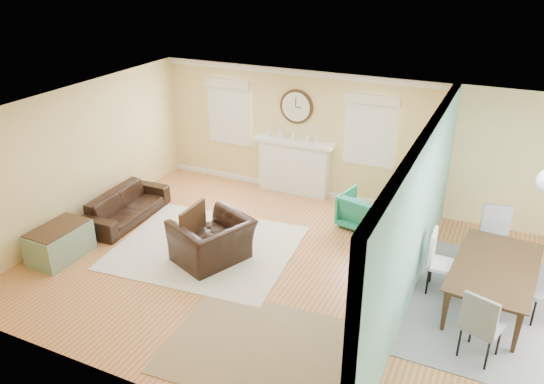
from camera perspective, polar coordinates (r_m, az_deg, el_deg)
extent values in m
plane|color=#B0642E|center=(8.52, 4.08, -9.08)|extent=(9.00, 9.00, 0.00)
cube|color=#D7BA7D|center=(10.54, 10.24, 5.28)|extent=(9.00, 0.02, 2.60)
cube|color=#D7BA7D|center=(5.57, -7.08, -13.43)|extent=(9.00, 0.02, 2.60)
cube|color=#D7BA7D|center=(10.21, -19.97, 3.53)|extent=(0.02, 6.00, 2.60)
cube|color=white|center=(7.41, 4.68, 7.91)|extent=(9.00, 6.00, 0.02)
cube|color=#D7BA7D|center=(8.81, 16.83, 0.66)|extent=(0.12, 3.20, 2.60)
cube|color=#D7BA7D|center=(5.47, 9.82, -14.51)|extent=(0.12, 1.00, 2.60)
cube|color=#D7BA7D|center=(6.10, 14.18, 1.49)|extent=(0.12, 1.80, 0.40)
cube|color=white|center=(7.47, 14.07, -5.15)|extent=(0.04, 0.12, 2.20)
cube|color=white|center=(5.99, 10.37, -13.04)|extent=(0.04, 0.12, 2.20)
cube|color=white|center=(6.19, 13.36, -0.10)|extent=(0.04, 1.92, 0.12)
cube|color=#69BDAF|center=(7.54, 15.58, -3.34)|extent=(0.02, 6.00, 2.60)
cube|color=white|center=(11.13, 2.34, 2.60)|extent=(1.50, 0.24, 1.10)
cube|color=white|center=(10.90, 2.34, 5.37)|extent=(1.70, 0.30, 0.08)
cube|color=black|center=(11.24, 2.54, 2.54)|extent=(0.85, 0.02, 0.75)
cube|color=gold|center=(11.17, 2.31, 1.96)|extent=(0.85, 0.02, 0.62)
cylinder|color=#3E2918|center=(10.80, 2.65, 9.17)|extent=(0.70, 0.06, 0.70)
cylinder|color=silver|center=(10.76, 2.58, 9.13)|extent=(0.60, 0.01, 0.60)
cube|color=black|center=(10.73, 2.58, 9.64)|extent=(0.02, 0.01, 0.20)
cube|color=black|center=(10.74, 2.87, 9.08)|extent=(0.12, 0.01, 0.02)
cube|color=white|center=(11.54, -4.56, 8.59)|extent=(0.90, 0.03, 1.30)
cube|color=white|center=(11.52, -4.64, 8.56)|extent=(1.00, 0.04, 1.40)
cube|color=silver|center=(11.32, -4.85, 11.57)|extent=(1.05, 0.10, 0.18)
cube|color=white|center=(10.43, 10.58, 6.50)|extent=(0.90, 0.03, 1.30)
cube|color=white|center=(10.40, 10.54, 6.45)|extent=(1.00, 0.04, 1.40)
cube|color=silver|center=(10.19, 10.75, 9.75)|extent=(1.05, 0.10, 0.18)
cube|color=silver|center=(9.33, -7.09, -5.91)|extent=(3.20, 2.84, 0.02)
cube|color=#967E5C|center=(7.20, -1.53, -16.28)|extent=(2.44, 2.05, 0.01)
cube|color=gray|center=(8.48, 22.44, -11.29)|extent=(2.60, 3.25, 0.01)
imported|color=black|center=(10.46, -15.41, -1.45)|extent=(0.84, 1.95, 0.56)
imported|color=black|center=(8.77, -6.45, -5.23)|extent=(1.39, 1.46, 0.75)
imported|color=#0A7352|center=(9.94, 9.60, -1.95)|extent=(0.86, 0.87, 0.66)
cube|color=gray|center=(9.53, -21.86, -5.11)|extent=(0.63, 1.01, 0.56)
cube|color=#3E2918|center=(9.40, -22.13, -3.58)|extent=(0.60, 0.96, 0.02)
cube|color=brown|center=(9.47, 14.63, -3.38)|extent=(0.52, 1.56, 0.80)
cube|color=#3E2918|center=(9.03, 12.50, -3.50)|extent=(0.01, 0.42, 0.22)
cube|color=#3E2918|center=(9.16, 12.35, -5.00)|extent=(0.01, 0.42, 0.22)
cube|color=#3E2918|center=(9.44, 13.16, -2.28)|extent=(0.01, 0.42, 0.22)
cube|color=#3E2918|center=(9.57, 13.01, -3.73)|extent=(0.01, 0.42, 0.22)
cube|color=#3E2918|center=(9.86, 13.77, -1.16)|extent=(0.01, 0.42, 0.22)
cube|color=#3E2918|center=(9.98, 13.62, -2.56)|extent=(0.01, 0.42, 0.22)
imported|color=black|center=(9.18, 14.97, 0.51)|extent=(0.20, 1.05, 0.60)
cylinder|color=white|center=(8.67, 12.93, -7.23)|extent=(0.32, 0.32, 0.46)
imported|color=#337F33|center=(8.46, 13.21, -4.70)|extent=(0.49, 0.47, 0.41)
imported|color=#3E2918|center=(8.30, 22.81, -9.40)|extent=(1.25, 2.04, 0.69)
cube|color=gray|center=(9.25, 22.93, -4.80)|extent=(0.55, 0.55, 0.05)
cube|color=gray|center=(9.13, 23.20, -3.33)|extent=(0.45, 0.17, 0.53)
cylinder|color=black|center=(9.57, 23.52, -5.66)|extent=(0.03, 0.03, 0.45)
cylinder|color=black|center=(9.26, 23.99, -6.78)|extent=(0.03, 0.03, 0.45)
cylinder|color=black|center=(9.48, 21.39, -5.57)|extent=(0.03, 0.03, 0.45)
cylinder|color=black|center=(9.17, 21.79, -6.69)|extent=(0.03, 0.03, 0.45)
cube|color=gray|center=(7.26, 21.67, -13.26)|extent=(0.55, 0.55, 0.05)
cube|color=gray|center=(7.11, 22.00, -11.58)|extent=(0.43, 0.18, 0.52)
cylinder|color=black|center=(7.31, 19.48, -15.03)|extent=(0.03, 0.03, 0.44)
cylinder|color=black|center=(7.58, 20.65, -13.64)|extent=(0.03, 0.03, 0.44)
cylinder|color=black|center=(7.23, 22.11, -16.03)|extent=(0.03, 0.03, 0.44)
cylinder|color=black|center=(7.50, 23.18, -14.58)|extent=(0.03, 0.03, 0.44)
cube|color=white|center=(8.32, 17.95, -7.48)|extent=(0.44, 0.44, 0.05)
cube|color=white|center=(8.19, 18.18, -5.95)|extent=(0.06, 0.43, 0.52)
cylinder|color=black|center=(8.61, 16.73, -8.09)|extent=(0.03, 0.03, 0.43)
cylinder|color=black|center=(8.59, 19.05, -8.51)|extent=(0.03, 0.03, 0.43)
cylinder|color=black|center=(8.31, 16.36, -9.31)|extent=(0.03, 0.03, 0.43)
cylinder|color=black|center=(8.29, 18.77, -9.75)|extent=(0.03, 0.03, 0.43)
cylinder|color=black|center=(8.20, 26.29, -11.65)|extent=(0.03, 0.03, 0.43)
cylinder|color=black|center=(8.47, 25.79, -10.30)|extent=(0.03, 0.03, 0.43)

